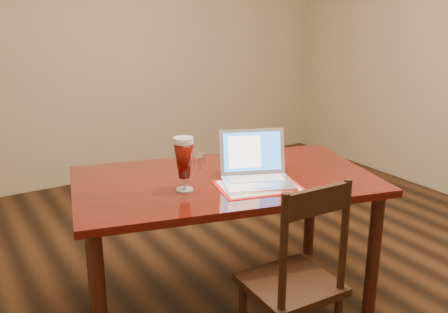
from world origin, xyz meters
TOP-DOWN VIEW (x-y plane):
  - ground at (0.00, 0.00)m, footprint 5.00×5.00m
  - dining_table at (-0.39, 0.03)m, footprint 1.80×1.29m
  - dining_chair at (-0.41, -0.60)m, footprint 0.42×0.40m

SIDE VIEW (x-z plane):
  - ground at x=0.00m, z-range 0.00..0.00m
  - dining_chair at x=-0.41m, z-range -0.03..0.93m
  - dining_table at x=-0.39m, z-range 0.16..1.20m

